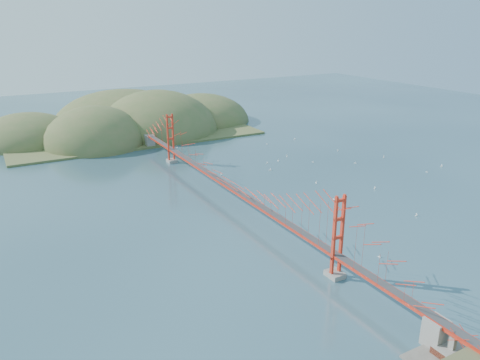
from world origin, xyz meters
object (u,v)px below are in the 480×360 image
bridge (229,167)px  sailboat_2 (416,215)px  sailboat_0 (316,183)px  sailboat_1 (313,162)px  fort (451,349)px

bridge → sailboat_2: (25.82, -21.22, -6.86)m
sailboat_0 → sailboat_1: size_ratio=1.23×
fort → sailboat_2: size_ratio=5.64×
bridge → fort: 48.40m
bridge → fort: bridge is taller
sailboat_1 → sailboat_0: bearing=-124.9°
bridge → fort: (0.40, -47.98, -6.34)m
sailboat_0 → sailboat_1: (8.68, 12.42, -0.02)m
fort → sailboat_1: 67.96m
bridge → fort: bearing=-89.5°
fort → sailboat_2: (25.42, 26.76, -0.52)m
sailboat_0 → sailboat_2: bearing=-77.7°
bridge → sailboat_1: (29.69, 13.34, -6.87)m
sailboat_2 → sailboat_0: size_ratio=0.91×
bridge → sailboat_1: bearing=24.2°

